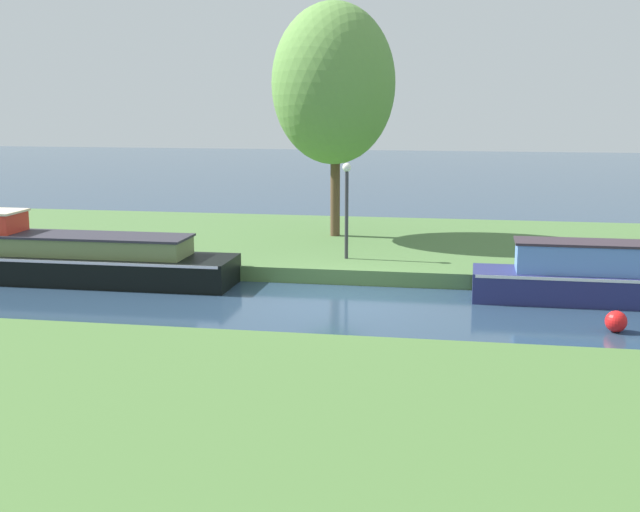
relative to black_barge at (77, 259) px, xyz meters
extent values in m
plane|color=#263C53|center=(7.17, -1.20, -0.60)|extent=(120.00, 120.00, 0.00)
cube|color=#4B703B|center=(7.17, 5.80, -0.40)|extent=(72.00, 10.00, 0.40)
cube|color=#496F36|center=(7.17, -10.20, -0.40)|extent=(72.00, 10.00, 0.40)
cube|color=black|center=(0.12, 0.00, -0.24)|extent=(8.19, 1.81, 0.74)
cube|color=silver|center=(0.12, 0.00, 0.09)|extent=(8.03, 1.84, 0.07)
cube|color=olive|center=(0.12, 0.00, 0.37)|extent=(5.77, 1.38, 0.47)
cube|color=#2E2C36|center=(0.12, 0.00, 0.63)|extent=(5.87, 1.45, 0.06)
cube|color=navy|center=(12.87, 0.00, -0.24)|extent=(5.25, 1.41, 0.72)
cube|color=silver|center=(12.87, 0.00, 0.07)|extent=(5.15, 1.44, 0.07)
cube|color=#5E8ACF|center=(13.25, 0.00, 0.45)|extent=(4.00, 1.07, 0.68)
cube|color=#332931|center=(13.25, 0.00, 0.82)|extent=(4.10, 1.13, 0.06)
cylinder|color=brown|center=(5.87, 6.25, 1.52)|extent=(0.31, 0.31, 3.44)
ellipsoid|color=#629345|center=(5.87, 5.89, 4.60)|extent=(3.80, 4.44, 4.95)
cylinder|color=#333338|center=(6.80, 2.40, 0.99)|extent=(0.10, 0.10, 2.40)
sphere|color=white|center=(6.80, 2.40, 2.31)|extent=(0.24, 0.24, 0.24)
sphere|color=red|center=(13.17, -2.60, -0.38)|extent=(0.45, 0.45, 0.45)
camera|label=1|loc=(10.12, -20.21, 4.14)|focal=47.27mm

